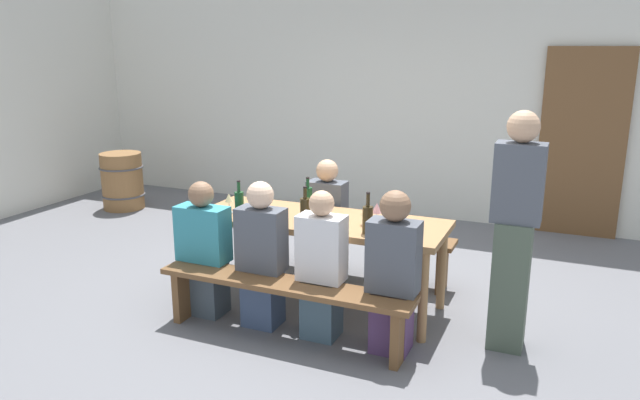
{
  "coord_description": "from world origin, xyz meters",
  "views": [
    {
      "loc": [
        1.84,
        -4.25,
        2.11
      ],
      "look_at": [
        0.0,
        0.0,
        0.9
      ],
      "focal_mm": 33.41,
      "sensor_mm": 36.0,
      "label": 1
    }
  ],
  "objects": [
    {
      "name": "wine_bottle_3",
      "position": [
        -0.1,
        -0.01,
        0.88
      ],
      "size": [
        0.07,
        0.07,
        0.33
      ],
      "color": "#194723",
      "rests_on": "tasting_table"
    },
    {
      "name": "seated_guest_far_0",
      "position": [
        -0.16,
        0.52,
        0.54
      ],
      "size": [
        0.34,
        0.24,
        1.13
      ],
      "rotation": [
        0.0,
        0.0,
        -1.57
      ],
      "color": "#35583D",
      "rests_on": "ground"
    },
    {
      "name": "wine_glass_2",
      "position": [
        -0.76,
        -0.16,
        0.87
      ],
      "size": [
        0.07,
        0.07,
        0.17
      ],
      "color": "silver",
      "rests_on": "tasting_table"
    },
    {
      "name": "tasting_table",
      "position": [
        0.0,
        0.0,
        0.67
      ],
      "size": [
        2.05,
        0.75,
        0.75
      ],
      "color": "#9E7247",
      "rests_on": "ground"
    },
    {
      "name": "seated_guest_near_3",
      "position": [
        0.78,
        -0.52,
        0.57
      ],
      "size": [
        0.35,
        0.24,
        1.17
      ],
      "rotation": [
        0.0,
        0.0,
        1.57
      ],
      "color": "#51355F",
      "rests_on": "ground"
    },
    {
      "name": "wine_glass_1",
      "position": [
        0.45,
        0.09,
        0.86
      ],
      "size": [
        0.08,
        0.08,
        0.15
      ],
      "color": "silver",
      "rests_on": "tasting_table"
    },
    {
      "name": "wooden_door",
      "position": [
        1.91,
        2.91,
        1.05
      ],
      "size": [
        0.9,
        0.06,
        2.1
      ],
      "primitive_type": "cube",
      "color": "brown",
      "rests_on": "ground"
    },
    {
      "name": "wine_barrel",
      "position": [
        -3.61,
        1.74,
        0.37
      ],
      "size": [
        0.56,
        0.56,
        0.74
      ],
      "color": "olive",
      "rests_on": "ground"
    },
    {
      "name": "wine_bottle_1",
      "position": [
        -0.56,
        -0.31,
        0.87
      ],
      "size": [
        0.07,
        0.07,
        0.33
      ],
      "color": "#194723",
      "rests_on": "tasting_table"
    },
    {
      "name": "standing_host",
      "position": [
        1.52,
        -0.13,
        0.84
      ],
      "size": [
        0.33,
        0.24,
        1.7
      ],
      "rotation": [
        0.0,
        0.0,
        3.14
      ],
      "color": "#495647",
      "rests_on": "ground"
    },
    {
      "name": "seated_guest_near_0",
      "position": [
        -0.78,
        -0.52,
        0.51
      ],
      "size": [
        0.42,
        0.24,
        1.09
      ],
      "rotation": [
        0.0,
        0.0,
        1.57
      ],
      "color": "#414C56",
      "rests_on": "ground"
    },
    {
      "name": "wine_bottle_0",
      "position": [
        0.49,
        -0.23,
        0.86
      ],
      "size": [
        0.08,
        0.08,
        0.32
      ],
      "color": "#332814",
      "rests_on": "tasting_table"
    },
    {
      "name": "seated_guest_near_1",
      "position": [
        -0.25,
        -0.52,
        0.55
      ],
      "size": [
        0.36,
        0.24,
        1.14
      ],
      "rotation": [
        0.0,
        0.0,
        1.57
      ],
      "color": "#3A4B6A",
      "rests_on": "ground"
    },
    {
      "name": "back_wall",
      "position": [
        0.0,
        3.05,
        1.6
      ],
      "size": [
        14.0,
        0.2,
        3.2
      ],
      "primitive_type": "cube",
      "color": "silver",
      "rests_on": "ground"
    },
    {
      "name": "bench_far",
      "position": [
        0.0,
        0.67,
        0.35
      ],
      "size": [
        1.95,
        0.3,
        0.45
      ],
      "color": "brown",
      "rests_on": "ground"
    },
    {
      "name": "ground_plane",
      "position": [
        0.0,
        0.0,
        0.0
      ],
      "size": [
        24.0,
        24.0,
        0.0
      ],
      "primitive_type": "plane",
      "color": "slate"
    },
    {
      "name": "wine_glass_0",
      "position": [
        0.4,
        -0.04,
        0.86
      ],
      "size": [
        0.08,
        0.08,
        0.15
      ],
      "color": "silver",
      "rests_on": "tasting_table"
    },
    {
      "name": "bench_near",
      "position": [
        0.0,
        -0.67,
        0.35
      ],
      "size": [
        1.95,
        0.3,
        0.45
      ],
      "color": "brown",
      "rests_on": "ground"
    },
    {
      "name": "wine_bottle_2",
      "position": [
        0.0,
        -0.29,
        0.87
      ],
      "size": [
        0.08,
        0.08,
        0.33
      ],
      "color": "#332814",
      "rests_on": "tasting_table"
    },
    {
      "name": "seated_guest_near_2",
      "position": [
        0.24,
        -0.52,
        0.53
      ],
      "size": [
        0.34,
        0.24,
        1.12
      ],
      "rotation": [
        0.0,
        0.0,
        1.57
      ],
      "color": "#405868",
      "rests_on": "ground"
    }
  ]
}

